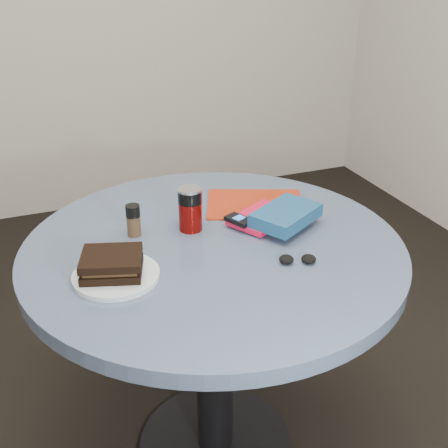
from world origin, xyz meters
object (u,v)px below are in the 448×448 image
object	(u,v)px
plate	(116,276)
red_book	(262,217)
mp3_player	(239,220)
soda_can	(190,209)
sandwich	(112,264)
novel	(286,215)
headphones	(298,259)
pepper_grinder	(133,220)
magazine	(255,204)
table	(214,295)

from	to	relation	value
plate	red_book	xyz separation A→B (m)	(0.44, 0.14, 0.01)
mp3_player	soda_can	bearing A→B (deg)	160.23
sandwich	novel	size ratio (longest dim) A/B	0.88
headphones	red_book	bearing A→B (deg)	86.26
pepper_grinder	magazine	bearing A→B (deg)	8.22
table	sandwich	size ratio (longest dim) A/B	5.99
novel	headphones	xyz separation A→B (m)	(-0.06, -0.18, -0.03)
plate	pepper_grinder	bearing A→B (deg)	65.18
soda_can	red_book	distance (m)	0.21
red_book	mp3_player	xyz separation A→B (m)	(-0.08, -0.02, 0.01)
red_book	headphones	xyz separation A→B (m)	(-0.02, -0.24, -0.00)
plate	headphones	distance (m)	0.44
plate	red_book	bearing A→B (deg)	17.84
mp3_player	headphones	bearing A→B (deg)	-74.15
pepper_grinder	red_book	distance (m)	0.36
plate	headphones	xyz separation A→B (m)	(0.43, -0.09, 0.00)
plate	mp3_player	size ratio (longest dim) A/B	2.38
table	magazine	world-z (taller)	magazine
red_book	pepper_grinder	bearing A→B (deg)	142.23
pepper_grinder	magazine	xyz separation A→B (m)	(0.38, 0.05, -0.04)
plate	pepper_grinder	xyz separation A→B (m)	(0.09, 0.20, 0.04)
pepper_grinder	headphones	bearing A→B (deg)	-40.56
pepper_grinder	soda_can	bearing A→B (deg)	-8.90
plate	soda_can	distance (m)	0.30
novel	mp3_player	xyz separation A→B (m)	(-0.12, 0.04, -0.01)
sandwich	pepper_grinder	distance (m)	0.21
red_book	headphones	world-z (taller)	same
table	magazine	xyz separation A→B (m)	(0.20, 0.17, 0.17)
plate	soda_can	size ratio (longest dim) A/B	1.69
plate	pepper_grinder	size ratio (longest dim) A/B	2.34
plate	sandwich	distance (m)	0.03
sandwich	magazine	xyz separation A→B (m)	(0.48, 0.25, -0.03)
pepper_grinder	novel	bearing A→B (deg)	-15.73
novel	headphones	bearing A→B (deg)	-137.95
soda_can	plate	bearing A→B (deg)	-144.64
plate	mp3_player	bearing A→B (deg)	19.10
magazine	red_book	size ratio (longest dim) A/B	1.55
pepper_grinder	novel	size ratio (longest dim) A/B	0.46
sandwich	headphones	xyz separation A→B (m)	(0.44, -0.10, -0.03)
red_book	plate	bearing A→B (deg)	168.45
pepper_grinder	magazine	distance (m)	0.39
table	red_book	bearing A→B (deg)	21.26
novel	mp3_player	bearing A→B (deg)	130.25
soda_can	headphones	bearing A→B (deg)	-54.87
red_book	mp3_player	distance (m)	0.08
table	magazine	bearing A→B (deg)	41.29
soda_can	pepper_grinder	world-z (taller)	soda_can
sandwich	novel	world-z (taller)	sandwich
sandwich	mp3_player	world-z (taller)	sandwich
plate	sandwich	bearing A→B (deg)	142.25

